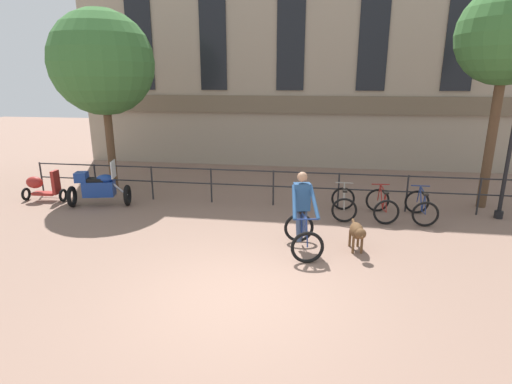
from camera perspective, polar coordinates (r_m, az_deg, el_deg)
The scene contains 13 objects.
ground_plane at distance 7.12m, azimuth -2.58°, elevation -14.52°, with size 60.00×60.00×0.00m, color #846656.
canal_railing at distance 11.65m, azimuth 2.50°, elevation 1.45°, with size 15.05×0.05×1.05m.
building_facade at distance 17.20m, azimuth 5.15°, elevation 23.22°, with size 18.00×0.72×11.72m.
cyclist_with_bike at distance 8.63m, azimuth 6.65°, elevation -3.45°, with size 0.91×1.29×1.70m.
dog at distance 8.84m, azimuth 14.26°, elevation -5.54°, with size 0.34×1.02×0.65m.
parked_motorcycle at distance 12.45m, azimuth -21.59°, elevation 0.58°, with size 1.80×1.01×1.35m.
parked_bicycle_near_lamp at distance 11.07m, azimuth 12.41°, elevation -1.58°, with size 0.68×1.12×0.86m.
parked_bicycle_mid_left at distance 11.18m, azimuth 17.53°, elevation -1.78°, with size 0.74×1.16×0.86m.
parked_bicycle_mid_right at distance 11.37m, azimuth 22.51°, elevation -1.97°, with size 0.69×1.13×0.86m.
parked_scooter at distance 13.75m, azimuth -28.26°, elevation 0.71°, with size 1.30×0.47×0.96m.
street_lamp at distance 12.12m, azimuth 32.74°, elevation 6.59°, with size 0.28×0.28×3.84m.
tree_canalside_left at distance 14.11m, azimuth -21.10°, elevation 16.78°, with size 3.27×3.27×5.73m.
tree_canalside_right at distance 12.98m, azimuth 32.31°, elevation 18.31°, with size 2.61×2.61×6.02m.
Camera 1 is at (1.27, -6.01, 3.59)m, focal length 28.00 mm.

